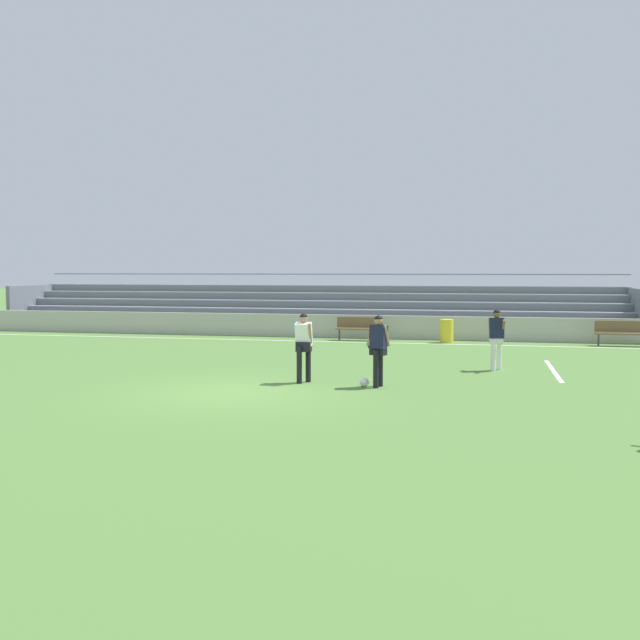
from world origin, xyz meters
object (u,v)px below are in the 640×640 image
at_px(bench_near_bin, 359,326).
at_px(player_white_on_ball, 304,341).
at_px(player_dark_trailing_run, 378,344).
at_px(soccer_ball, 364,382).
at_px(trash_bin, 447,331).
at_px(bleacher_stand, 307,307).
at_px(player_dark_wide_right, 497,334).
at_px(bench_centre_sideline, 621,331).

bearing_deg(bench_near_bin, player_white_on_ball, -87.74).
height_order(bench_near_bin, player_white_on_ball, player_white_on_ball).
xyz_separation_m(player_dark_trailing_run, soccer_ball, (-0.32, -0.02, -0.89)).
relative_size(bench_near_bin, player_white_on_ball, 1.07).
bearing_deg(bench_near_bin, trash_bin, -2.02).
xyz_separation_m(bleacher_stand, player_dark_wide_right, (7.98, -11.03, -0.10)).
bearing_deg(trash_bin, player_dark_wide_right, -77.24).
relative_size(player_white_on_ball, player_dark_wide_right, 1.01).
distance_m(player_dark_wide_right, soccer_ball, 4.72).
height_order(bench_near_bin, player_dark_wide_right, player_dark_wide_right).
height_order(bleacher_stand, soccer_ball, bleacher_stand).
distance_m(bench_centre_sideline, player_white_on_ball, 14.04).
distance_m(bleacher_stand, player_dark_wide_right, 13.61).
relative_size(bench_near_bin, trash_bin, 2.05).
relative_size(trash_bin, soccer_ball, 3.99).
relative_size(bleacher_stand, player_dark_trailing_run, 16.44).
height_order(bench_centre_sideline, trash_bin, bench_centre_sideline).
height_order(bench_centre_sideline, player_dark_wide_right, player_dark_wide_right).
height_order(bleacher_stand, player_white_on_ball, bleacher_stand).
bearing_deg(player_dark_trailing_run, player_dark_wide_right, 51.69).
height_order(trash_bin, player_white_on_ball, player_white_on_ball).
height_order(bleacher_stand, trash_bin, bleacher_stand).
bearing_deg(player_white_on_ball, player_dark_trailing_run, -8.14).
bearing_deg(bench_near_bin, player_dark_wide_right, -56.18).
distance_m(bench_centre_sideline, trash_bin, 6.18).
bearing_deg(soccer_ball, bleacher_stand, 108.71).
distance_m(bench_centre_sideline, player_dark_trailing_run, 13.14).
bearing_deg(bench_near_bin, soccer_ball, -79.93).
xyz_separation_m(bleacher_stand, player_dark_trailing_run, (5.24, -14.50, -0.09)).
xyz_separation_m(bench_near_bin, bench_centre_sideline, (9.52, 0.00, 0.00)).
bearing_deg(trash_bin, soccer_ball, -97.32).
distance_m(bleacher_stand, soccer_ball, 15.36).
bearing_deg(trash_bin, bench_near_bin, 177.98).
bearing_deg(soccer_ball, player_dark_wide_right, 48.76).
bearing_deg(bleacher_stand, bench_near_bin, -50.13).
xyz_separation_m(bench_centre_sideline, soccer_ball, (-7.57, -10.97, -0.44)).
xyz_separation_m(bleacher_stand, bench_near_bin, (2.97, -3.55, -0.54)).
bearing_deg(trash_bin, bench_centre_sideline, 1.09).
height_order(bench_near_bin, trash_bin, bench_near_bin).
relative_size(bench_near_bin, player_dark_wide_right, 1.08).
bearing_deg(soccer_ball, bench_centre_sideline, 55.37).
height_order(bench_near_bin, bench_centre_sideline, same).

